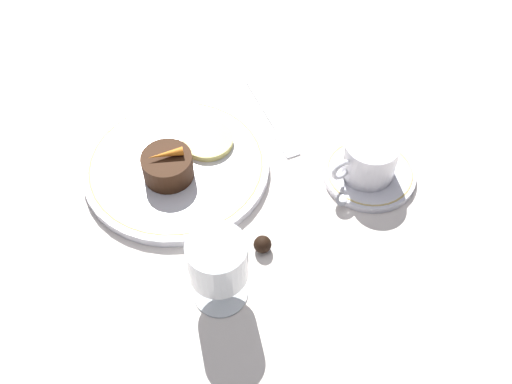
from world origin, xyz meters
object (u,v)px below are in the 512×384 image
at_px(dessert_cake, 168,166).
at_px(fork, 276,126).
at_px(coffee_cup, 369,157).
at_px(wine_glass, 218,263).
at_px(dinner_plate, 174,167).

bearing_deg(dessert_cake, fork, -175.72).
height_order(coffee_cup, wine_glass, wine_glass).
distance_m(dinner_plate, fork, 0.17).
bearing_deg(fork, coffee_cup, 112.07).
distance_m(coffee_cup, wine_glass, 0.28).
bearing_deg(wine_glass, dinner_plate, -100.06).
distance_m(dinner_plate, dessert_cake, 0.03).
bearing_deg(fork, dinner_plate, -0.15).
height_order(dinner_plate, coffee_cup, coffee_cup).
bearing_deg(dessert_cake, coffee_cup, 151.33).
xyz_separation_m(wine_glass, dessert_cake, (-0.02, -0.20, -0.04)).
relative_size(wine_glass, dessert_cake, 1.55).
height_order(dinner_plate, dessert_cake, dessert_cake).
xyz_separation_m(dinner_plate, coffee_cup, (-0.23, 0.15, 0.03)).
height_order(wine_glass, dessert_cake, wine_glass).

